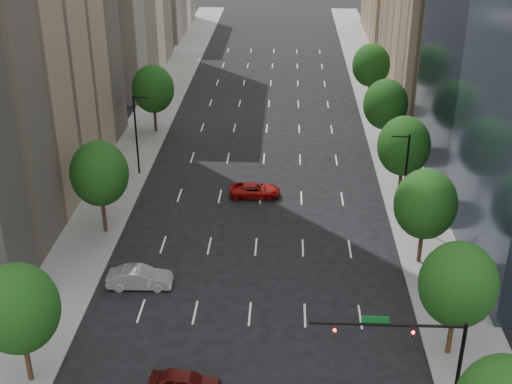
# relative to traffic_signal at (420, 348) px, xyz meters

# --- Properties ---
(sidewalk_left) EXTENTS (6.00, 200.00, 0.15)m
(sidewalk_left) POSITION_rel_traffic_signal_xyz_m (-26.03, 30.00, -5.10)
(sidewalk_left) COLOR slate
(sidewalk_left) RESTS_ON ground
(sidewalk_right) EXTENTS (6.00, 200.00, 0.15)m
(sidewalk_right) POSITION_rel_traffic_signal_xyz_m (4.97, 30.00, -5.10)
(sidewalk_right) COLOR slate
(sidewalk_right) RESTS_ON ground
(tree_right_1) EXTENTS (5.20, 5.20, 8.75)m
(tree_right_1) POSITION_rel_traffic_signal_xyz_m (3.47, 6.00, 0.58)
(tree_right_1) COLOR #382316
(tree_right_1) RESTS_ON ground
(tree_right_2) EXTENTS (5.20, 5.20, 8.61)m
(tree_right_2) POSITION_rel_traffic_signal_xyz_m (3.47, 18.00, 0.43)
(tree_right_2) COLOR #382316
(tree_right_2) RESTS_ON ground
(tree_right_3) EXTENTS (5.20, 5.20, 8.89)m
(tree_right_3) POSITION_rel_traffic_signal_xyz_m (3.47, 30.00, 0.72)
(tree_right_3) COLOR #382316
(tree_right_3) RESTS_ON ground
(tree_right_4) EXTENTS (5.20, 5.20, 8.46)m
(tree_right_4) POSITION_rel_traffic_signal_xyz_m (3.47, 44.00, 0.29)
(tree_right_4) COLOR #382316
(tree_right_4) RESTS_ON ground
(tree_right_5) EXTENTS (5.20, 5.20, 8.75)m
(tree_right_5) POSITION_rel_traffic_signal_xyz_m (3.47, 60.00, 0.58)
(tree_right_5) COLOR #382316
(tree_right_5) RESTS_ON ground
(tree_left_0) EXTENTS (5.20, 5.20, 8.75)m
(tree_left_0) POSITION_rel_traffic_signal_xyz_m (-24.53, 2.00, 0.58)
(tree_left_0) COLOR #382316
(tree_left_0) RESTS_ON ground
(tree_left_1) EXTENTS (5.20, 5.20, 8.97)m
(tree_left_1) POSITION_rel_traffic_signal_xyz_m (-24.53, 22.00, 0.79)
(tree_left_1) COLOR #382316
(tree_left_1) RESTS_ON ground
(tree_left_2) EXTENTS (5.20, 5.20, 8.68)m
(tree_left_2) POSITION_rel_traffic_signal_xyz_m (-24.53, 48.00, 0.50)
(tree_left_2) COLOR #382316
(tree_left_2) RESTS_ON ground
(streetlight_rn) EXTENTS (1.70, 0.20, 9.00)m
(streetlight_rn) POSITION_rel_traffic_signal_xyz_m (2.91, 25.00, -0.33)
(streetlight_rn) COLOR black
(streetlight_rn) RESTS_ON ground
(streetlight_ln) EXTENTS (1.70, 0.20, 9.00)m
(streetlight_ln) POSITION_rel_traffic_signal_xyz_m (-23.96, 35.00, -0.33)
(streetlight_ln) COLOR black
(streetlight_ln) RESTS_ON ground
(traffic_signal) EXTENTS (9.12, 0.40, 7.38)m
(traffic_signal) POSITION_rel_traffic_signal_xyz_m (0.00, 0.00, 0.00)
(traffic_signal) COLOR black
(traffic_signal) RESTS_ON ground
(car_maroon) EXTENTS (4.82, 2.30, 1.59)m
(car_maroon) POSITION_rel_traffic_signal_xyz_m (-14.21, 1.35, -4.38)
(car_maroon) COLOR #480F0C
(car_maroon) RESTS_ON ground
(car_silver) EXTENTS (5.26, 2.02, 1.71)m
(car_silver) POSITION_rel_traffic_signal_xyz_m (-19.53, 13.27, -4.32)
(car_silver) COLOR #A09FA5
(car_silver) RESTS_ON ground
(car_red_far) EXTENTS (5.26, 2.54, 1.44)m
(car_red_far) POSITION_rel_traffic_signal_xyz_m (-11.11, 30.15, -4.45)
(car_red_far) COLOR #990D0B
(car_red_far) RESTS_ON ground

